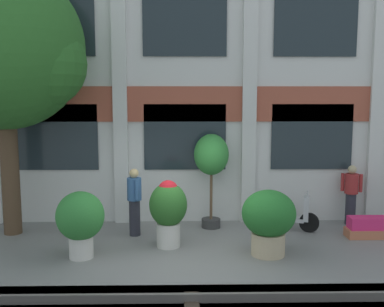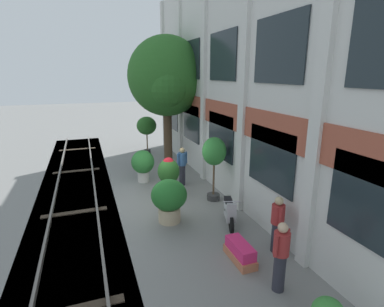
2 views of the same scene
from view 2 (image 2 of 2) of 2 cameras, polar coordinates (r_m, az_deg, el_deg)
name	(u,v)px [view 2 (image 2 of 2)]	position (r m, az deg, el deg)	size (l,w,h in m)	color
ground_plane	(157,200)	(11.33, -6.70, -8.81)	(80.00, 80.00, 0.00)	slate
apartment_facade	(228,82)	(11.31, 6.90, 13.39)	(16.90, 0.64, 8.56)	silver
rail_tracks	(75,215)	(11.18, -21.35, -10.91)	(24.54, 2.80, 0.43)	#423F3A
broadleaf_tree	(167,79)	(14.81, -4.85, 14.00)	(3.88, 3.70, 6.31)	#4C3826
potted_plant_glazed_jar	(169,173)	(11.48, -4.48, -3.76)	(0.83, 0.83, 1.49)	beige
potted_plant_low_pan	(147,126)	(17.49, -8.65, 5.15)	(1.13, 1.13, 2.16)	#333333
potted_plant_ribbed_drum	(169,198)	(9.47, -4.38, -8.47)	(1.12, 1.12, 1.39)	tan
potted_plant_square_trough	(240,252)	(7.98, 9.14, -18.06)	(1.06, 0.43, 0.49)	#B76647
potted_plant_fluted_column	(143,163)	(13.02, -9.33, -1.87)	(0.98, 0.98, 1.39)	beige
potted_plant_terracotta_small	(214,154)	(10.75, 4.23, -0.16)	(0.87, 0.87, 2.38)	#333333
scooter_second_parked	(229,211)	(9.50, 7.05, -10.83)	(1.34, 0.65, 0.98)	black
resident_by_doorway	(277,223)	(8.24, 15.95, -12.57)	(0.51, 0.34, 1.55)	#282833
resident_watching_tracks	(281,255)	(6.92, 16.53, -18.03)	(0.34, 0.50, 1.61)	#282833
resident_near_plants	(182,165)	(12.46, -1.88, -2.22)	(0.34, 0.50, 1.61)	#282833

